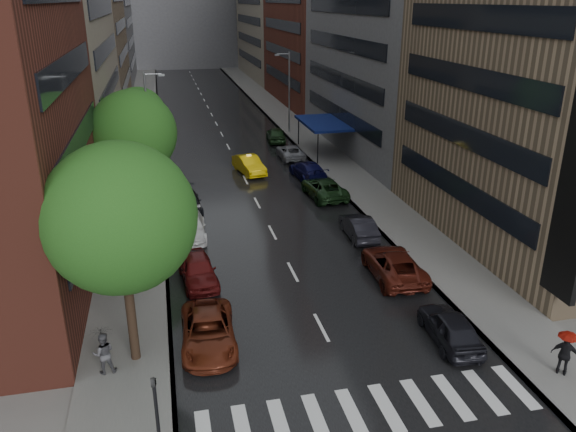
% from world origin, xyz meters
% --- Properties ---
extents(ground, '(220.00, 220.00, 0.00)m').
position_xyz_m(ground, '(0.00, 0.00, 0.00)').
color(ground, gray).
rests_on(ground, ground).
extents(road, '(14.00, 140.00, 0.01)m').
position_xyz_m(road, '(0.00, 50.00, 0.01)').
color(road, black).
rests_on(road, ground).
extents(sidewalk_left, '(4.00, 140.00, 0.15)m').
position_xyz_m(sidewalk_left, '(-9.00, 50.00, 0.07)').
color(sidewalk_left, gray).
rests_on(sidewalk_left, ground).
extents(sidewalk_right, '(4.00, 140.00, 0.15)m').
position_xyz_m(sidewalk_right, '(9.00, 50.00, 0.07)').
color(sidewalk_right, gray).
rests_on(sidewalk_right, ground).
extents(crosswalk, '(13.15, 2.80, 0.01)m').
position_xyz_m(crosswalk, '(0.20, -2.00, 0.01)').
color(crosswalk, silver).
rests_on(crosswalk, ground).
extents(tree_near, '(6.11, 6.11, 9.74)m').
position_xyz_m(tree_near, '(-8.60, 3.27, 6.67)').
color(tree_near, '#382619').
rests_on(tree_near, ground).
extents(tree_mid, '(5.79, 5.79, 9.22)m').
position_xyz_m(tree_mid, '(-8.60, 20.07, 6.31)').
color(tree_mid, '#382619').
rests_on(tree_mid, ground).
extents(tree_far, '(4.81, 4.81, 7.66)m').
position_xyz_m(tree_far, '(-8.60, 32.18, 5.24)').
color(tree_far, '#382619').
rests_on(tree_far, ground).
extents(taxi, '(2.62, 5.05, 1.59)m').
position_xyz_m(taxi, '(0.65, 29.92, 0.79)').
color(taxi, yellow).
rests_on(taxi, ground).
extents(parked_cars_left, '(2.64, 22.74, 1.56)m').
position_xyz_m(parked_cars_left, '(-5.40, 12.43, 0.73)').
color(parked_cars_left, maroon).
rests_on(parked_cars_left, ground).
extents(parked_cars_right, '(2.88, 44.18, 1.60)m').
position_xyz_m(parked_cars_right, '(5.40, 21.21, 0.76)').
color(parked_cars_right, black).
rests_on(parked_cars_right, ground).
extents(ped_black_umbrella, '(0.97, 0.98, 2.09)m').
position_xyz_m(ped_black_umbrella, '(-9.80, 2.49, 1.38)').
color(ped_black_umbrella, '#4C4B50').
rests_on(ped_black_umbrella, sidewalk_left).
extents(ped_red_umbrella, '(1.10, 1.06, 2.01)m').
position_xyz_m(ped_red_umbrella, '(8.73, -1.81, 1.33)').
color(ped_red_umbrella, black).
rests_on(ped_red_umbrella, sidewalk_right).
extents(traffic_light, '(0.18, 0.15, 3.45)m').
position_xyz_m(traffic_light, '(-7.60, -3.06, 2.23)').
color(traffic_light, black).
rests_on(traffic_light, sidewalk_left).
extents(street_lamp_left, '(1.74, 0.22, 9.00)m').
position_xyz_m(street_lamp_left, '(-7.72, 30.00, 4.89)').
color(street_lamp_left, gray).
rests_on(street_lamp_left, sidewalk_left).
extents(street_lamp_right, '(1.74, 0.22, 9.00)m').
position_xyz_m(street_lamp_right, '(7.72, 45.00, 4.89)').
color(street_lamp_right, gray).
rests_on(street_lamp_right, sidewalk_right).
extents(awning, '(4.00, 8.00, 3.12)m').
position_xyz_m(awning, '(8.98, 35.00, 3.13)').
color(awning, navy).
rests_on(awning, sidewalk_right).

